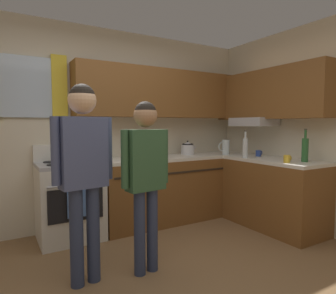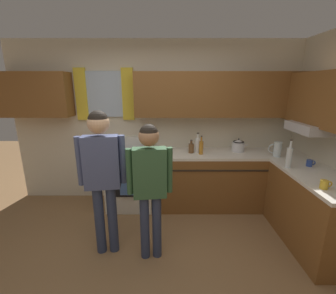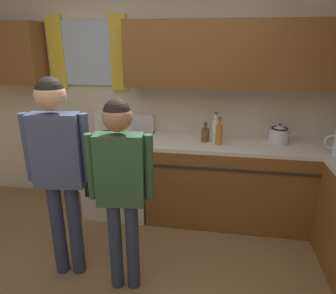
# 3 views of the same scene
# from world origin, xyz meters

# --- Properties ---
(ground_plane) EXTENTS (12.00, 12.00, 0.00)m
(ground_plane) POSITION_xyz_m (0.00, 0.00, 0.00)
(ground_plane) COLOR olive
(back_wall_unit) EXTENTS (4.60, 0.42, 2.60)m
(back_wall_unit) POSITION_xyz_m (0.07, 1.82, 1.49)
(back_wall_unit) COLOR beige
(back_wall_unit) RESTS_ON ground
(right_wall_unit) EXTENTS (0.52, 4.05, 2.60)m
(right_wall_unit) POSITION_xyz_m (2.29, 0.10, 1.42)
(right_wall_unit) COLOR beige
(right_wall_unit) RESTS_ON ground
(kitchen_counter_run) EXTENTS (2.31, 1.90, 0.90)m
(kitchen_counter_run) POSITION_xyz_m (1.45, 1.20, 0.45)
(kitchen_counter_run) COLOR brown
(kitchen_counter_run) RESTS_ON ground
(stove_oven) EXTENTS (0.71, 0.67, 1.10)m
(stove_oven) POSITION_xyz_m (-0.38, 1.54, 0.47)
(stove_oven) COLOR silver
(stove_oven) RESTS_ON ground
(bottle_tall_clear) EXTENTS (0.07, 0.07, 0.37)m
(bottle_tall_clear) POSITION_xyz_m (1.75, 0.87, 1.04)
(bottle_tall_clear) COLOR silver
(bottle_tall_clear) RESTS_ON kitchen_counter_run
(bottle_oil_amber) EXTENTS (0.06, 0.06, 0.29)m
(bottle_oil_amber) POSITION_xyz_m (0.72, 1.45, 1.01)
(bottle_oil_amber) COLOR #B27223
(bottle_oil_amber) RESTS_ON kitchen_counter_run
(bottle_milk_white) EXTENTS (0.08, 0.08, 0.31)m
(bottle_milk_white) POSITION_xyz_m (0.68, 1.55, 1.02)
(bottle_milk_white) COLOR white
(bottle_milk_white) RESTS_ON kitchen_counter_run
(bottle_wine_green) EXTENTS (0.08, 0.08, 0.39)m
(bottle_wine_green) POSITION_xyz_m (2.05, 0.20, 1.05)
(bottle_wine_green) COLOR #2D6633
(bottle_wine_green) RESTS_ON kitchen_counter_run
(bottle_squat_brown) EXTENTS (0.08, 0.08, 0.21)m
(bottle_squat_brown) POSITION_xyz_m (0.58, 1.53, 0.98)
(bottle_squat_brown) COLOR brown
(bottle_squat_brown) RESTS_ON kitchen_counter_run
(mug_mustard_yellow) EXTENTS (0.12, 0.08, 0.09)m
(mug_mustard_yellow) POSITION_xyz_m (1.81, 0.26, 0.95)
(mug_mustard_yellow) COLOR gold
(mug_mustard_yellow) RESTS_ON kitchen_counter_run
(mug_cobalt_blue) EXTENTS (0.11, 0.07, 0.08)m
(mug_cobalt_blue) POSITION_xyz_m (2.06, 0.92, 0.94)
(mug_cobalt_blue) COLOR #2D479E
(mug_cobalt_blue) RESTS_ON kitchen_counter_run
(stovetop_kettle) EXTENTS (0.27, 0.20, 0.21)m
(stovetop_kettle) POSITION_xyz_m (1.34, 1.62, 1.00)
(stovetop_kettle) COLOR silver
(stovetop_kettle) RESTS_ON kitchen_counter_run
(water_pitcher) EXTENTS (0.19, 0.11, 0.22)m
(water_pitcher) POSITION_xyz_m (1.82, 1.34, 1.01)
(water_pitcher) COLOR silver
(water_pitcher) RESTS_ON kitchen_counter_run
(adult_left) EXTENTS (0.51, 0.23, 1.67)m
(adult_left) POSITION_xyz_m (-0.49, 0.45, 1.05)
(adult_left) COLOR #2D3856
(adult_left) RESTS_ON ground
(adult_in_plaid) EXTENTS (0.48, 0.21, 1.55)m
(adult_in_plaid) POSITION_xyz_m (0.03, 0.36, 0.97)
(adult_in_plaid) COLOR #2D3856
(adult_in_plaid) RESTS_ON ground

